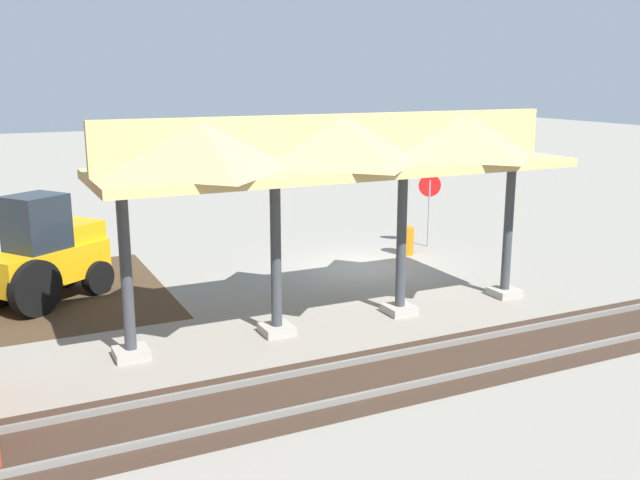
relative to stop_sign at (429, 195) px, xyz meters
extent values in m
plane|color=gray|center=(3.23, 1.35, -1.80)|extent=(120.00, 120.00, 0.00)
cube|color=#9E998E|center=(1.35, 5.59, -1.70)|extent=(0.70, 0.70, 0.20)
cylinder|color=#383D42|center=(1.35, 5.59, 0.00)|extent=(0.24, 0.24, 3.60)
cube|color=#9E998E|center=(4.62, 5.59, -1.70)|extent=(0.70, 0.70, 0.20)
cylinder|color=#383D42|center=(4.62, 5.59, 0.00)|extent=(0.24, 0.24, 3.60)
cube|color=#9E998E|center=(7.89, 5.59, -1.70)|extent=(0.70, 0.70, 0.20)
cylinder|color=#383D42|center=(7.89, 5.59, 0.00)|extent=(0.24, 0.24, 3.60)
cube|color=#9E998E|center=(11.16, 5.59, -1.70)|extent=(0.70, 0.70, 0.20)
cylinder|color=#383D42|center=(11.16, 5.59, 0.00)|extent=(0.24, 0.24, 3.60)
cube|color=tan|center=(6.26, 5.59, 1.90)|extent=(11.01, 3.20, 0.20)
cube|color=tan|center=(6.26, 5.59, 2.55)|extent=(11.01, 0.20, 1.10)
pyramid|color=tan|center=(2.99, 5.59, 2.55)|extent=(2.94, 3.20, 1.10)
pyramid|color=tan|center=(6.26, 5.59, 2.55)|extent=(2.94, 3.20, 1.10)
pyramid|color=tan|center=(9.53, 5.59, 2.55)|extent=(2.94, 3.20, 1.10)
cube|color=slate|center=(3.23, 7.98, -1.72)|extent=(60.00, 0.08, 0.15)
cube|color=slate|center=(3.23, 9.41, -1.72)|extent=(60.00, 0.08, 0.15)
cube|color=#38281E|center=(3.23, 8.70, -1.78)|extent=(60.00, 2.58, 0.03)
cylinder|color=gray|center=(0.00, 0.00, -0.65)|extent=(0.06, 0.06, 2.30)
cylinder|color=red|center=(0.00, 0.00, 0.31)|extent=(0.72, 0.31, 0.76)
cube|color=orange|center=(12.31, 0.77, -0.83)|extent=(3.37, 2.90, 0.90)
cube|color=#1E262D|center=(12.47, 0.88, 0.32)|extent=(1.74, 1.70, 1.40)
cube|color=orange|center=(11.47, 0.18, -0.13)|extent=(1.57, 1.55, 0.50)
cylinder|color=black|center=(12.69, 1.90, -1.10)|extent=(1.32, 1.05, 1.40)
cylinder|color=black|center=(11.79, -0.39, -1.35)|extent=(0.91, 0.76, 0.90)
cylinder|color=black|center=(11.04, 0.68, -1.35)|extent=(0.91, 0.76, 0.90)
cylinder|color=orange|center=(1.29, 0.58, -1.35)|extent=(0.56, 0.56, 0.90)
camera|label=1|loc=(13.66, 19.79, 3.94)|focal=40.00mm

